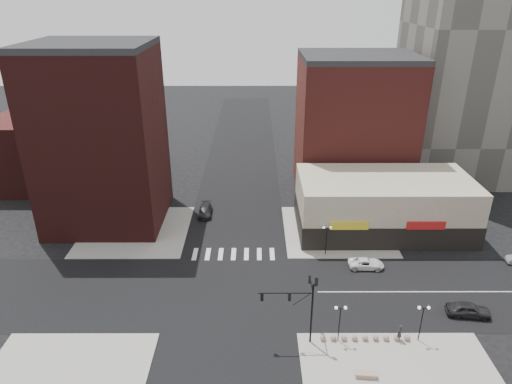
{
  "coord_description": "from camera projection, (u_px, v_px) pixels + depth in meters",
  "views": [
    {
      "loc": [
        2.77,
        -43.28,
        32.31
      ],
      "look_at": [
        2.86,
        3.83,
        11.0
      ],
      "focal_mm": 32.0,
      "sensor_mm": 36.0,
      "label": 1
    }
  ],
  "objects": [
    {
      "name": "road_ew",
      "position": [
        231.0,
        292.0,
        52.74
      ],
      "size": [
        200.0,
        14.0,
        0.02
      ],
      "primitive_type": "cube",
      "color": "black",
      "rests_on": "ground"
    },
    {
      "name": "road_ns",
      "position": [
        231.0,
        292.0,
        52.74
      ],
      "size": [
        14.0,
        200.0,
        0.02
      ],
      "primitive_type": "cube",
      "color": "black",
      "rests_on": "ground"
    },
    {
      "name": "dark_sedan_north",
      "position": [
        205.0,
        211.0,
        70.28
      ],
      "size": [
        1.99,
        4.79,
        1.38
      ],
      "primitive_type": "imported",
      "rotation": [
        0.0,
        0.0,
        0.01
      ],
      "color": "black",
      "rests_on": "ground"
    },
    {
      "name": "white_suv",
      "position": [
        366.0,
        263.0,
        57.11
      ],
      "size": [
        4.45,
        2.12,
        1.23
      ],
      "primitive_type": "imported",
      "rotation": [
        0.0,
        0.0,
        1.55
      ],
      "color": "white",
      "rests_on": "ground"
    },
    {
      "name": "street_lamp_ne",
      "position": [
        327.0,
        233.0,
        58.7
      ],
      "size": [
        1.22,
        0.32,
        4.16
      ],
      "color": "black",
      "rests_on": "sidewalk_ne"
    },
    {
      "name": "stone_bench",
      "position": [
        366.0,
        375.0,
        41.04
      ],
      "size": [
        2.06,
        0.79,
        0.47
      ],
      "rotation": [
        0.0,
        0.0,
        -0.09
      ],
      "color": "tan",
      "rests_on": "sidewalk_se"
    },
    {
      "name": "bollard_row",
      "position": [
        365.0,
        338.0,
        45.31
      ],
      "size": [
        8.98,
        0.58,
        0.58
      ],
      "color": "gray",
      "rests_on": "sidewalk_se"
    },
    {
      "name": "ground",
      "position": [
        231.0,
        292.0,
        52.74
      ],
      "size": [
        240.0,
        240.0,
        0.0
      ],
      "primitive_type": "plane",
      "color": "black",
      "rests_on": "ground"
    },
    {
      "name": "sidewalk_ne",
      "position": [
        336.0,
        230.0,
        65.96
      ],
      "size": [
        15.0,
        15.0,
        0.12
      ],
      "primitive_type": "cube",
      "color": "gray",
      "rests_on": "ground"
    },
    {
      "name": "dark_sedan_east",
      "position": [
        468.0,
        309.0,
        48.71
      ],
      "size": [
        4.75,
        2.41,
        1.55
      ],
      "primitive_type": "imported",
      "rotation": [
        0.0,
        0.0,
        1.44
      ],
      "color": "black",
      "rests_on": "ground"
    },
    {
      "name": "building_nw",
      "position": [
        101.0,
        140.0,
        64.42
      ],
      "size": [
        16.0,
        15.0,
        25.0
      ],
      "primitive_type": "cube",
      "color": "#371311",
      "rests_on": "ground"
    },
    {
      "name": "street_lamp_se_a",
      "position": [
        340.0,
        315.0,
        44.12
      ],
      "size": [
        1.22,
        0.32,
        4.16
      ],
      "color": "black",
      "rests_on": "sidewalk_se"
    },
    {
      "name": "building_nw_low",
      "position": [
        60.0,
        148.0,
        81.2
      ],
      "size": [
        20.0,
        18.0,
        12.0
      ],
      "primitive_type": "cube",
      "color": "#371311",
      "rests_on": "ground"
    },
    {
      "name": "traffic_signal",
      "position": [
        302.0,
        300.0,
        43.58
      ],
      "size": [
        5.59,
        3.09,
        7.77
      ],
      "color": "black",
      "rests_on": "ground"
    },
    {
      "name": "building_ne_row",
      "position": [
        383.0,
        209.0,
        65.09
      ],
      "size": [
        24.2,
        12.2,
        8.0
      ],
      "color": "#BCB195",
      "rests_on": "ground"
    },
    {
      "name": "pedestrian",
      "position": [
        399.0,
        333.0,
        45.05
      ],
      "size": [
        0.8,
        0.79,
        1.86
      ],
      "primitive_type": "imported",
      "rotation": [
        0.0,
        0.0,
        3.92
      ],
      "color": "#262328",
      "rests_on": "sidewalk_se"
    },
    {
      "name": "street_lamp_se_b",
      "position": [
        423.0,
        315.0,
        44.13
      ],
      "size": [
        1.22,
        0.32,
        4.16
      ],
      "color": "black",
      "rests_on": "sidewalk_se"
    },
    {
      "name": "sidewalk_nw",
      "position": [
        136.0,
        231.0,
        65.91
      ],
      "size": [
        15.0,
        15.0,
        0.12
      ],
      "primitive_type": "cube",
      "color": "gray",
      "rests_on": "ground"
    },
    {
      "name": "building_ne_midrise",
      "position": [
        354.0,
        128.0,
        75.12
      ],
      "size": [
        18.0,
        15.0,
        22.0
      ],
      "primitive_type": "cube",
      "color": "maroon",
      "rests_on": "ground"
    }
  ]
}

